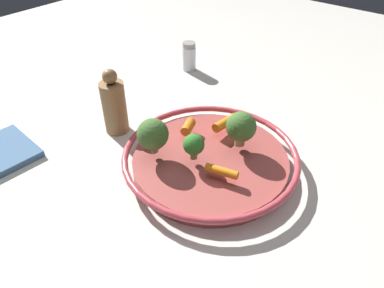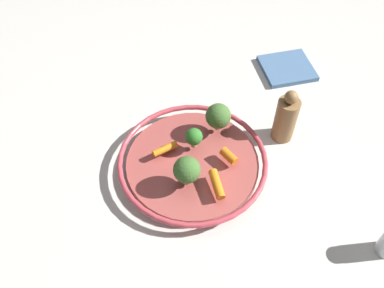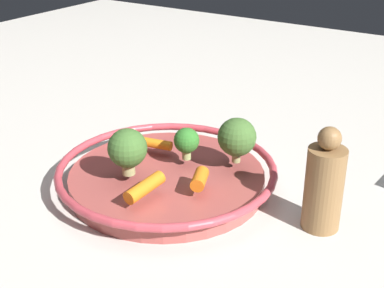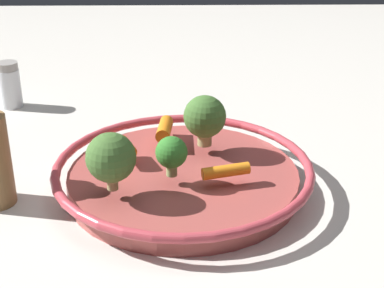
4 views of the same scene
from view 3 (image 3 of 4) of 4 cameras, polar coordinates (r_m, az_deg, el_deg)
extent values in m
plane|color=beige|center=(0.86, -2.62, -4.59)|extent=(2.38, 2.38, 0.00)
cylinder|color=#A84C47|center=(0.85, -2.64, -3.77)|extent=(0.30, 0.30, 0.03)
torus|color=#C1414B|center=(0.85, -2.67, -2.56)|extent=(0.34, 0.34, 0.01)
cylinder|color=orange|center=(0.76, -4.96, -4.54)|extent=(0.02, 0.07, 0.02)
cylinder|color=orange|center=(0.78, 0.81, -3.68)|extent=(0.03, 0.05, 0.02)
cylinder|color=orange|center=(0.90, -3.99, 0.07)|extent=(0.06, 0.03, 0.02)
cylinder|color=tan|center=(0.85, 4.65, -1.35)|extent=(0.01, 0.01, 0.02)
sphere|color=#41692E|center=(0.84, 4.73, 0.73)|extent=(0.06, 0.06, 0.06)
cylinder|color=#96AB66|center=(0.86, -0.57, -1.10)|extent=(0.01, 0.01, 0.01)
sphere|color=#317729|center=(0.85, -0.58, 0.38)|extent=(0.04, 0.04, 0.04)
cylinder|color=tan|center=(0.82, -6.66, -2.56)|extent=(0.02, 0.02, 0.02)
sphere|color=#406A2E|center=(0.80, -6.78, -0.43)|extent=(0.06, 0.06, 0.06)
cylinder|color=olive|center=(0.76, 13.61, -4.60)|extent=(0.05, 0.05, 0.12)
sphere|color=olive|center=(0.72, 14.20, 0.57)|extent=(0.03, 0.03, 0.03)
camera|label=1|loc=(1.28, -2.88, 27.16)|focal=33.32mm
camera|label=2|loc=(0.72, -66.54, 44.30)|focal=38.76mm
camera|label=4|loc=(1.36, 15.52, 22.52)|focal=54.51mm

